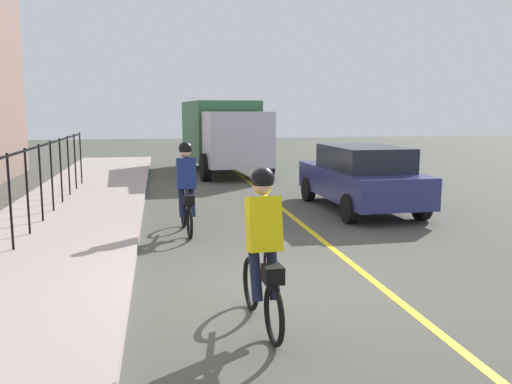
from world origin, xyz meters
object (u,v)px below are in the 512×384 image
Objects in this scene: cyclist_lead at (186,189)px; box_truck_background at (223,133)px; cyclist_follow at (263,250)px; patrol_sedan at (361,177)px.

cyclist_lead is 0.27× the size of box_truck_background.
cyclist_follow is at bearing -176.66° from cyclist_lead.
patrol_sedan is at bearing -70.30° from cyclist_lead.
patrol_sedan is at bearing -32.70° from cyclist_follow.
box_truck_background reaches higher than cyclist_lead.
cyclist_follow reaches higher than patrol_sedan.
cyclist_follow is 15.56m from box_truck_background.
patrol_sedan is (1.87, -4.33, -0.09)m from cyclist_lead.
cyclist_lead is at bearing 111.64° from patrol_sedan.
cyclist_follow is 0.27× the size of box_truck_background.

